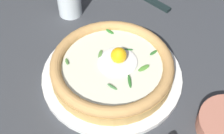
% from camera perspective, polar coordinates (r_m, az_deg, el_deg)
% --- Properties ---
extents(ground_plane, '(2.40, 2.40, 0.03)m').
position_cam_1_polar(ground_plane, '(0.65, 2.18, -3.59)').
color(ground_plane, '#393B3F').
rests_on(ground_plane, ground).
extents(pizza_plate, '(0.30, 0.30, 0.01)m').
position_cam_1_polar(pizza_plate, '(0.64, 0.00, -1.50)').
color(pizza_plate, white).
rests_on(pizza_plate, ground).
extents(pizza, '(0.26, 0.26, 0.06)m').
position_cam_1_polar(pizza, '(0.62, 0.03, 0.12)').
color(pizza, tan).
rests_on(pizza, pizza_plate).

